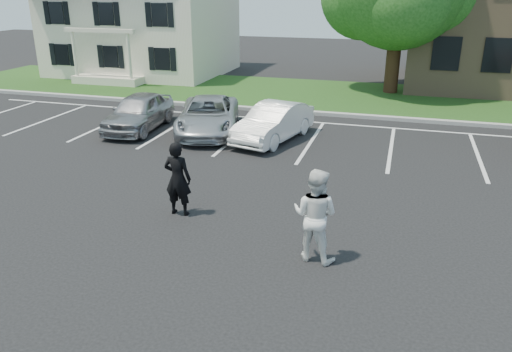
{
  "coord_description": "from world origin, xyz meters",
  "views": [
    {
      "loc": [
        3.0,
        -9.1,
        5.31
      ],
      "look_at": [
        0.0,
        1.0,
        1.25
      ],
      "focal_mm": 35.0,
      "sensor_mm": 36.0,
      "label": 1
    }
  ],
  "objects_px": {
    "man_black_suit": "(178,179)",
    "car_silver_minivan": "(208,116)",
    "house": "(142,10)",
    "car_silver_west": "(139,112)",
    "car_white_sedan": "(274,122)",
    "man_white_shirt": "(315,215)"
  },
  "relations": [
    {
      "from": "man_black_suit",
      "to": "car_silver_minivan",
      "type": "xyz_separation_m",
      "value": [
        -2.01,
        7.01,
        -0.27
      ]
    },
    {
      "from": "house",
      "to": "car_silver_west",
      "type": "bearing_deg",
      "value": -62.94
    },
    {
      "from": "man_black_suit",
      "to": "car_silver_west",
      "type": "height_order",
      "value": "man_black_suit"
    },
    {
      "from": "house",
      "to": "man_black_suit",
      "type": "bearing_deg",
      "value": -59.78
    },
    {
      "from": "car_silver_west",
      "to": "car_white_sedan",
      "type": "distance_m",
      "value": 5.38
    },
    {
      "from": "man_white_shirt",
      "to": "car_silver_minivan",
      "type": "distance_m",
      "value": 9.9
    },
    {
      "from": "man_white_shirt",
      "to": "car_white_sedan",
      "type": "bearing_deg",
      "value": -57.34
    },
    {
      "from": "man_white_shirt",
      "to": "car_white_sedan",
      "type": "distance_m",
      "value": 8.43
    },
    {
      "from": "man_white_shirt",
      "to": "car_silver_west",
      "type": "distance_m",
      "value": 11.41
    },
    {
      "from": "man_white_shirt",
      "to": "house",
      "type": "bearing_deg",
      "value": -41.68
    },
    {
      "from": "man_black_suit",
      "to": "car_silver_west",
      "type": "xyz_separation_m",
      "value": [
        -4.75,
        6.64,
        -0.23
      ]
    },
    {
      "from": "man_white_shirt",
      "to": "car_silver_west",
      "type": "relative_size",
      "value": 0.48
    },
    {
      "from": "house",
      "to": "car_silver_minivan",
      "type": "xyz_separation_m",
      "value": [
        8.99,
        -11.88,
        -3.17
      ]
    },
    {
      "from": "man_black_suit",
      "to": "man_white_shirt",
      "type": "distance_m",
      "value": 3.75
    },
    {
      "from": "car_silver_west",
      "to": "car_white_sedan",
      "type": "xyz_separation_m",
      "value": [
        5.38,
        0.08,
        -0.04
      ]
    },
    {
      "from": "man_black_suit",
      "to": "car_white_sedan",
      "type": "xyz_separation_m",
      "value": [
        0.64,
        6.72,
        -0.27
      ]
    },
    {
      "from": "car_silver_minivan",
      "to": "car_white_sedan",
      "type": "xyz_separation_m",
      "value": [
        2.64,
        -0.28,
        0.0
      ]
    },
    {
      "from": "man_white_shirt",
      "to": "car_silver_minivan",
      "type": "xyz_separation_m",
      "value": [
        -5.57,
        8.18,
        -0.32
      ]
    },
    {
      "from": "man_black_suit",
      "to": "car_white_sedan",
      "type": "distance_m",
      "value": 6.76
    },
    {
      "from": "house",
      "to": "car_silver_minivan",
      "type": "relative_size",
      "value": 2.18
    },
    {
      "from": "house",
      "to": "car_white_sedan",
      "type": "bearing_deg",
      "value": -46.26
    },
    {
      "from": "house",
      "to": "car_white_sedan",
      "type": "relative_size",
      "value": 2.57
    }
  ]
}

